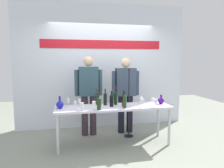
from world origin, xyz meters
TOP-DOWN VIEW (x-y plane):
  - ground_plane at (0.00, 0.00)m, footprint 10.00×10.00m
  - back_wall at (0.00, 1.26)m, footprint 4.14×0.11m
  - display_table at (0.00, 0.00)m, footprint 2.20×0.60m
  - decanter_blue_left at (-1.00, 0.03)m, footprint 0.13×0.13m
  - decanter_blue_right at (0.99, 0.03)m, footprint 0.12×0.12m
  - presenter_left at (-0.41, 0.63)m, footprint 0.60×0.22m
  - presenter_right at (0.41, 0.63)m, footprint 0.63×0.22m
  - wine_bottle_0 at (-0.32, -0.22)m, footprint 0.07×0.07m
  - wine_bottle_1 at (0.16, -0.20)m, footprint 0.07×0.07m
  - wine_bottle_2 at (-0.28, 0.23)m, footprint 0.08×0.08m
  - wine_bottle_3 at (0.18, -0.05)m, footprint 0.06×0.06m
  - wine_bottle_4 at (0.07, 0.14)m, footprint 0.07×0.07m
  - wine_bottle_5 at (-0.14, 0.15)m, footprint 0.06×0.06m
  - wine_bottle_6 at (-0.05, -0.02)m, footprint 0.07×0.07m
  - wine_glass_left_0 at (-0.62, -0.22)m, footprint 0.07×0.07m
  - wine_glass_left_1 at (-0.85, 0.18)m, footprint 0.06×0.06m
  - wine_glass_left_2 at (-0.41, -0.23)m, footprint 0.07×0.07m
  - wine_glass_left_3 at (-0.73, -0.07)m, footprint 0.06×0.06m
  - wine_glass_left_4 at (-0.64, 0.13)m, footprint 0.06×0.06m
  - wine_glass_right_0 at (0.50, -0.22)m, footprint 0.07×0.07m
  - wine_glass_right_1 at (0.63, 0.20)m, footprint 0.06×0.06m
  - wine_glass_right_2 at (0.57, 0.05)m, footprint 0.06×0.06m
  - wine_glass_right_3 at (0.76, -0.22)m, footprint 0.07×0.07m
  - wine_glass_right_4 at (0.75, -0.12)m, footprint 0.06×0.06m
  - microphone_stand at (0.41, 0.36)m, footprint 0.20×0.20m

SIDE VIEW (x-z plane):
  - ground_plane at x=0.00m, z-range 0.00..0.00m
  - microphone_stand at x=0.41m, z-range -0.25..1.23m
  - display_table at x=0.00m, z-range 0.31..1.07m
  - decanter_blue_right at x=0.99m, z-range 0.73..0.92m
  - decanter_blue_left at x=-1.00m, z-range 0.72..0.95m
  - wine_glass_left_0 at x=-0.62m, z-range 0.78..0.92m
  - wine_glass_right_1 at x=0.63m, z-range 0.78..0.92m
  - wine_glass_left_4 at x=-0.64m, z-range 0.78..0.93m
  - wine_glass_right_2 at x=0.57m, z-range 0.78..0.93m
  - wine_glass_right_3 at x=0.76m, z-range 0.79..0.94m
  - wine_glass_left_1 at x=-0.85m, z-range 0.79..0.94m
  - wine_glass_left_3 at x=-0.73m, z-range 0.79..0.94m
  - wine_glass_right_4 at x=0.75m, z-range 0.79..0.94m
  - wine_glass_left_2 at x=-0.41m, z-range 0.79..0.94m
  - wine_glass_right_0 at x=0.50m, z-range 0.79..0.96m
  - wine_bottle_0 at x=-0.32m, z-range 0.73..1.03m
  - wine_bottle_6 at x=-0.05m, z-range 0.73..1.04m
  - wine_bottle_3 at x=0.18m, z-range 0.73..1.04m
  - wine_bottle_5 at x=-0.14m, z-range 0.73..1.05m
  - wine_bottle_1 at x=0.16m, z-range 0.74..1.04m
  - wine_bottle_2 at x=-0.28m, z-range 0.74..1.06m
  - wine_bottle_4 at x=0.07m, z-range 0.73..1.07m
  - presenter_right at x=0.41m, z-range 0.13..1.81m
  - presenter_left at x=-0.41m, z-range 0.12..1.84m
  - back_wall at x=0.00m, z-range 0.00..3.00m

